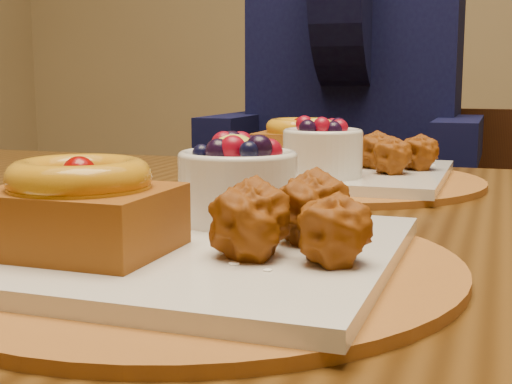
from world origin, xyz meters
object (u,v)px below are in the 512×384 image
Objects in this scene: diner at (356,72)px; chair_far at (418,278)px; place_setting_far at (330,164)px; dining_table at (282,289)px; place_setting_near at (190,229)px.

chair_far is at bearing 5.41° from diner.
place_setting_far is at bearing -95.83° from diner.
dining_table is at bearing -97.77° from diner.
chair_far is 0.97× the size of diner.
diner reaches higher than place_setting_near.
place_setting_near is at bearing -88.47° from chair_far.
place_setting_far reaches higher than dining_table.
place_setting_near is 1.14m from chair_far.
diner is (-0.14, -0.05, 0.45)m from chair_far.
place_setting_near is 1.00× the size of place_setting_far.
place_setting_far is (-0.00, 0.21, 0.10)m from dining_table.
place_setting_far is 0.46× the size of chair_far.
diner reaches higher than place_setting_far.
chair_far is at bearing 85.80° from place_setting_far.
place_setting_near reaches higher than dining_table.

